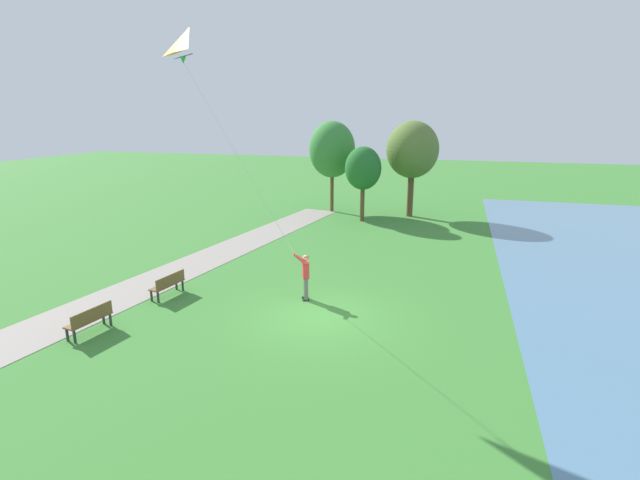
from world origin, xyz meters
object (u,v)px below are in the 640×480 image
person_kite_flyer (305,273)px  tree_behind_path (332,150)px  flying_kite (190,47)px  tree_treeline_center (412,150)px  park_bench_near_walkway (90,319)px  park_bench_far_walkway (168,283)px  tree_horizon_far (363,169)px

person_kite_flyer → tree_behind_path: bearing=101.4°
flying_kite → tree_behind_path: flying_kite is taller
tree_treeline_center → tree_behind_path: bearing=178.9°
park_bench_near_walkway → park_bench_far_walkway: size_ratio=1.00×
flying_kite → tree_behind_path: 18.23m
tree_treeline_center → park_bench_far_walkway: bearing=-112.8°
tree_behind_path → park_bench_near_walkway: bearing=-96.4°
park_bench_far_walkway → tree_horizon_far: 15.86m
person_kite_flyer → tree_horizon_far: tree_horizon_far is taller
flying_kite → person_kite_flyer: bearing=22.4°
person_kite_flyer → park_bench_near_walkway: person_kite_flyer is taller
flying_kite → park_bench_far_walkway: size_ratio=4.88×
park_bench_near_walkway → tree_treeline_center: (7.82, 20.78, 3.91)m
tree_horizon_far → park_bench_near_walkway: bearing=-105.2°
park_bench_near_walkway → tree_horizon_far: bearing=74.8°
person_kite_flyer → park_bench_far_walkway: bearing=-167.5°
flying_kite → tree_horizon_far: flying_kite is taller
park_bench_far_walkway → tree_treeline_center: 19.20m
park_bench_far_walkway → tree_horizon_far: bearing=73.3°
tree_horizon_far → tree_treeline_center: tree_treeline_center is taller
park_bench_far_walkway → tree_treeline_center: tree_treeline_center is taller
park_bench_far_walkway → tree_behind_path: bearing=84.1°
park_bench_near_walkway → tree_treeline_center: 22.55m
flying_kite → tree_behind_path: size_ratio=1.20×
person_kite_flyer → tree_treeline_center: (2.21, 16.20, 3.37)m
person_kite_flyer → park_bench_near_walkway: (-5.61, -4.59, -0.54)m
flying_kite → tree_treeline_center: bearing=72.5°
park_bench_near_walkway → park_bench_far_walkway: 3.50m
person_kite_flyer → flying_kite: size_ratio=0.24×
tree_horizon_far → park_bench_far_walkway: bearing=-106.7°
tree_horizon_far → tree_treeline_center: (2.80, 2.38, 1.04)m
flying_kite → tree_treeline_center: size_ratio=1.20×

